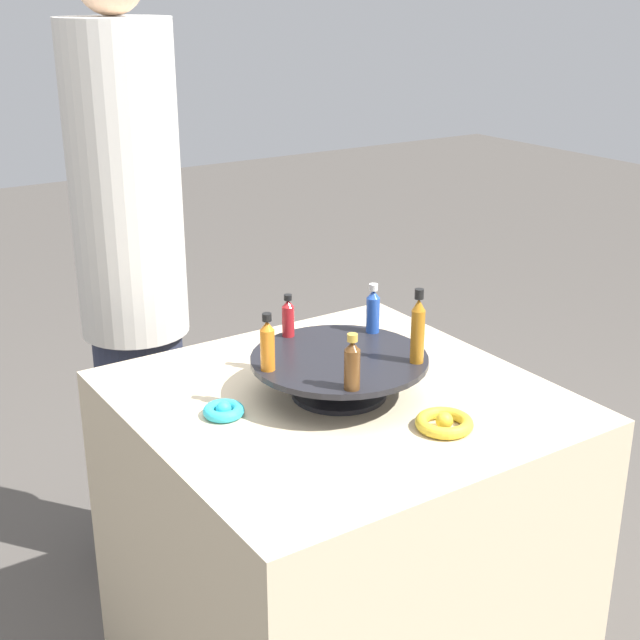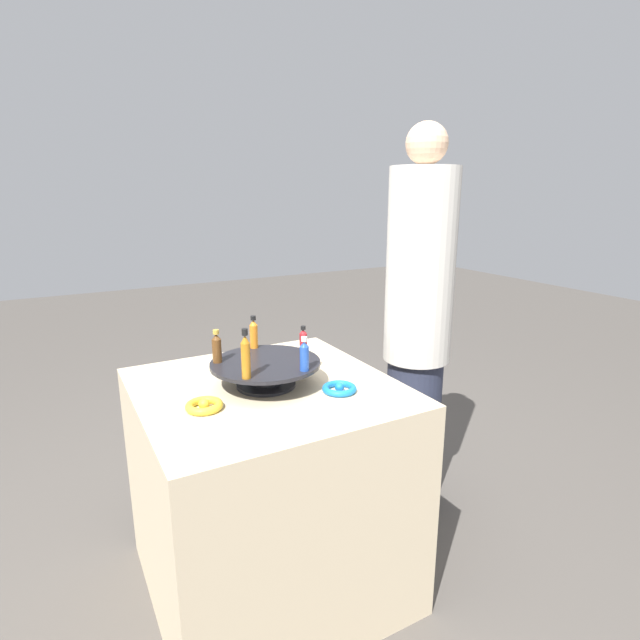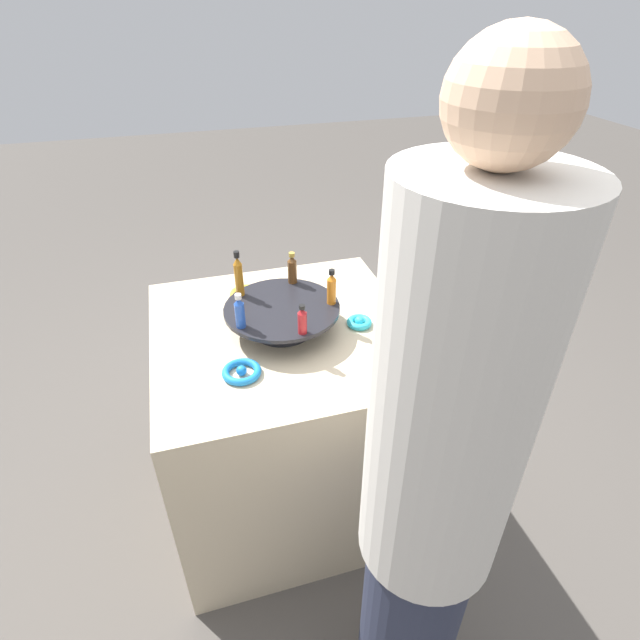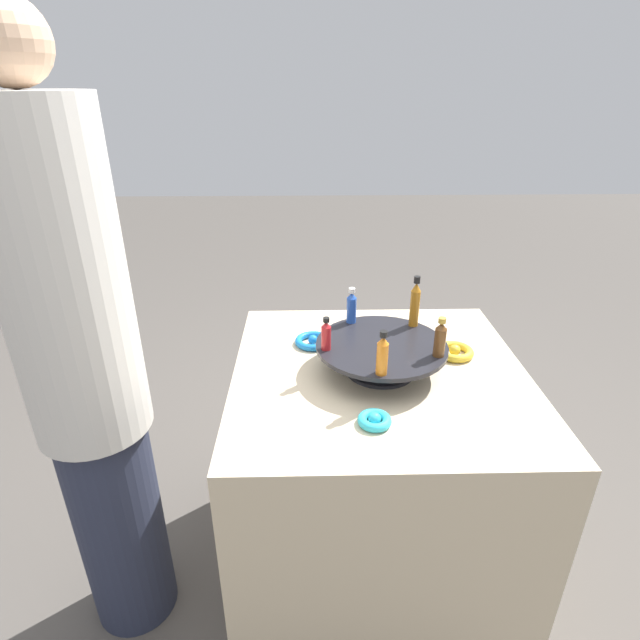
# 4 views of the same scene
# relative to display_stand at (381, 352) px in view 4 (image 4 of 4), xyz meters

# --- Properties ---
(ground_plane) EXTENTS (12.00, 12.00, 0.00)m
(ground_plane) POSITION_rel_display_stand_xyz_m (0.00, 0.00, -0.81)
(ground_plane) COLOR #4C4742
(party_table) EXTENTS (0.81, 0.81, 0.75)m
(party_table) POSITION_rel_display_stand_xyz_m (0.00, 0.00, -0.43)
(party_table) COLOR beige
(party_table) RESTS_ON ground_plane
(display_stand) EXTENTS (0.36, 0.36, 0.08)m
(display_stand) POSITION_rel_display_stand_xyz_m (0.00, 0.00, 0.00)
(display_stand) COLOR black
(display_stand) RESTS_ON party_table
(bottle_orange) EXTENTS (0.03, 0.03, 0.12)m
(bottle_orange) POSITION_rel_display_stand_xyz_m (0.02, 0.15, 0.08)
(bottle_orange) COLOR orange
(bottle_orange) RESTS_ON display_stand
(bottle_brown) EXTENTS (0.03, 0.03, 0.11)m
(bottle_brown) POSITION_rel_display_stand_xyz_m (-0.14, 0.07, 0.08)
(bottle_brown) COLOR brown
(bottle_brown) RESTS_ON display_stand
(bottle_amber) EXTENTS (0.03, 0.03, 0.15)m
(bottle_amber) POSITION_rel_display_stand_xyz_m (-0.11, -0.11, 0.10)
(bottle_amber) COLOR #AD6B19
(bottle_amber) RESTS_ON display_stand
(bottle_blue) EXTENTS (0.03, 0.03, 0.11)m
(bottle_blue) POSITION_rel_display_stand_xyz_m (0.07, -0.14, 0.08)
(bottle_blue) COLOR #234CAD
(bottle_blue) RESTS_ON display_stand
(bottle_red) EXTENTS (0.03, 0.03, 0.09)m
(bottle_red) POSITION_rel_display_stand_xyz_m (0.15, 0.03, 0.07)
(bottle_red) COLOR #B21E23
(bottle_red) RESTS_ON display_stand
(ribbon_bow_gold) EXTENTS (0.11, 0.11, 0.03)m
(ribbon_bow_gold) POSITION_rel_display_stand_xyz_m (-0.23, -0.08, -0.05)
(ribbon_bow_gold) COLOR gold
(ribbon_bow_gold) RESTS_ON party_table
(ribbon_bow_blue) EXTENTS (0.11, 0.11, 0.03)m
(ribbon_bow_blue) POSITION_rel_display_stand_xyz_m (0.18, -0.16, -0.05)
(ribbon_bow_blue) COLOR blue
(ribbon_bow_blue) RESTS_ON party_table
(ribbon_bow_teal) EXTENTS (0.08, 0.08, 0.03)m
(ribbon_bow_teal) POSITION_rel_display_stand_xyz_m (0.04, 0.24, -0.05)
(ribbon_bow_teal) COLOR #2DB7CC
(ribbon_bow_teal) RESTS_ON party_table
(person_figure) EXTENTS (0.28, 0.28, 1.62)m
(person_figure) POSITION_rel_display_stand_xyz_m (0.74, 0.14, 0.01)
(person_figure) COLOR #282D42
(person_figure) RESTS_ON ground_plane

